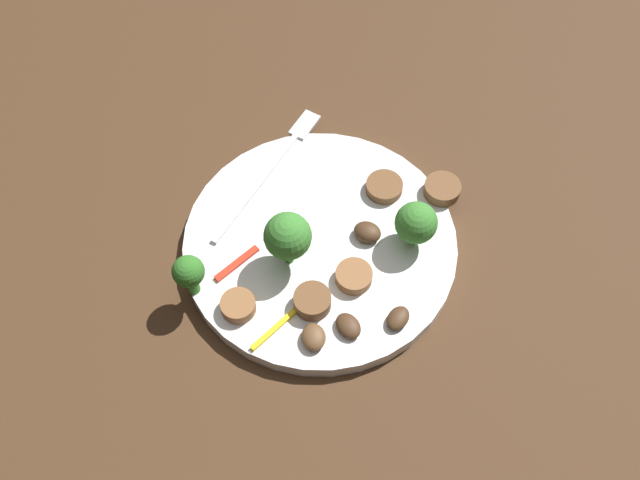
{
  "coord_description": "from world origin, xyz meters",
  "views": [
    {
      "loc": [
        -0.32,
        -0.1,
        0.57
      ],
      "look_at": [
        0.0,
        0.0,
        0.02
      ],
      "focal_mm": 39.45,
      "sensor_mm": 36.0,
      "label": 1
    }
  ],
  "objects": [
    {
      "name": "ground_plane",
      "position": [
        0.0,
        0.0,
        0.0
      ],
      "size": [
        1.4,
        1.4,
        0.0
      ],
      "primitive_type": "plane",
      "color": "#422B19"
    },
    {
      "name": "plate",
      "position": [
        0.0,
        0.0,
        0.01
      ],
      "size": [
        0.25,
        0.25,
        0.02
      ],
      "primitive_type": "cylinder",
      "color": "white",
      "rests_on": "ground_plane"
    },
    {
      "name": "fork",
      "position": [
        0.07,
        0.07,
        0.02
      ],
      "size": [
        0.18,
        0.05,
        0.0
      ],
      "rotation": [
        0.0,
        0.0,
        -0.22
      ],
      "color": "silver",
      "rests_on": "plate"
    },
    {
      "name": "broccoli_floret_0",
      "position": [
        -0.03,
        0.02,
        0.06
      ],
      "size": [
        0.04,
        0.04,
        0.06
      ],
      "color": "#408630",
      "rests_on": "plate"
    },
    {
      "name": "broccoli_floret_1",
      "position": [
        0.03,
        -0.08,
        0.05
      ],
      "size": [
        0.04,
        0.04,
        0.05
      ],
      "color": "#408630",
      "rests_on": "plate"
    },
    {
      "name": "broccoli_floret_2",
      "position": [
        -0.08,
        0.09,
        0.05
      ],
      "size": [
        0.03,
        0.03,
        0.05
      ],
      "color": "#347525",
      "rests_on": "plate"
    },
    {
      "name": "sausage_slice_0",
      "position": [
        0.07,
        -0.04,
        0.02
      ],
      "size": [
        0.05,
        0.05,
        0.01
      ],
      "primitive_type": "cylinder",
      "rotation": [
        0.0,
        0.0,
        0.66
      ],
      "color": "brown",
      "rests_on": "plate"
    },
    {
      "name": "sausage_slice_1",
      "position": [
        -0.03,
        -0.04,
        0.02
      ],
      "size": [
        0.04,
        0.04,
        0.01
      ],
      "primitive_type": "cylinder",
      "rotation": [
        0.0,
        0.0,
        0.48
      ],
      "color": "brown",
      "rests_on": "plate"
    },
    {
      "name": "sausage_slice_2",
      "position": [
        -0.09,
        0.05,
        0.02
      ],
      "size": [
        0.04,
        0.04,
        0.01
      ],
      "primitive_type": "cylinder",
      "rotation": [
        0.0,
        0.0,
        1.04
      ],
      "color": "brown",
      "rests_on": "plate"
    },
    {
      "name": "sausage_slice_3",
      "position": [
        0.09,
        -0.09,
        0.02
      ],
      "size": [
        0.05,
        0.05,
        0.01
      ],
      "primitive_type": "cylinder",
      "rotation": [
        0.0,
        0.0,
        2.68
      ],
      "color": "brown",
      "rests_on": "plate"
    },
    {
      "name": "sausage_slice_4",
      "position": [
        -0.06,
        -0.01,
        0.02
      ],
      "size": [
        0.04,
        0.04,
        0.01
      ],
      "primitive_type": "cylinder",
      "rotation": [
        0.0,
        0.0,
        0.09
      ],
      "color": "brown",
      "rests_on": "plate"
    },
    {
      "name": "mushroom_0",
      "position": [
        -0.06,
        -0.09,
        0.02
      ],
      "size": [
        0.03,
        0.02,
        0.01
      ],
      "primitive_type": "ellipsoid",
      "rotation": [
        0.0,
        0.0,
        6.01
      ],
      "color": "#422B19",
      "rests_on": "plate"
    },
    {
      "name": "mushroom_1",
      "position": [
        -0.1,
        -0.03,
        0.02
      ],
      "size": [
        0.03,
        0.03,
        0.01
      ],
      "primitive_type": "ellipsoid",
      "rotation": [
        0.0,
        0.0,
        0.43
      ],
      "color": "brown",
      "rests_on": "plate"
    },
    {
      "name": "mushroom_2",
      "position": [
        0.02,
        -0.04,
        0.02
      ],
      "size": [
        0.02,
        0.03,
        0.01
      ],
      "primitive_type": "ellipsoid",
      "rotation": [
        0.0,
        0.0,
        1.44
      ],
      "color": "#422B19",
      "rests_on": "plate"
    },
    {
      "name": "mushroom_3",
      "position": [
        -0.08,
        -0.05,
        0.02
      ],
      "size": [
        0.03,
        0.03,
        0.01
      ],
      "primitive_type": "ellipsoid",
      "rotation": [
        0.0,
        0.0,
        0.9
      ],
      "color": "#422B19",
      "rests_on": "plate"
    },
    {
      "name": "pepper_strip_0",
      "position": [
        -0.1,
        0.01,
        0.02
      ],
      "size": [
        0.05,
        0.03,
        0.0
      ],
      "primitive_type": "cube",
      "rotation": [
        0.0,
        0.0,
        2.67
      ],
      "color": "yellow",
      "rests_on": "plate"
    },
    {
      "name": "pepper_strip_1",
      "position": [
        -0.05,
        0.06,
        0.02
      ],
      "size": [
        0.05,
        0.03,
        0.0
      ],
      "primitive_type": "cube",
      "rotation": [
        0.0,
        0.0,
        5.78
      ],
      "color": "red",
      "rests_on": "plate"
    }
  ]
}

